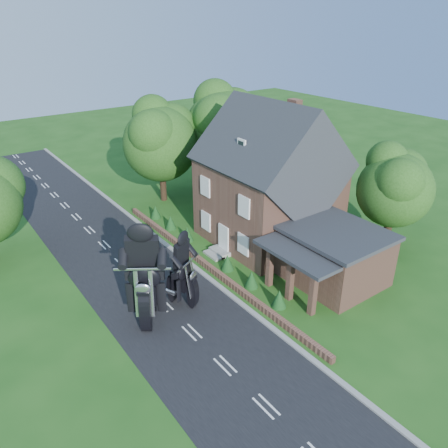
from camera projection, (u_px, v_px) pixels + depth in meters
ground at (192, 332)px, 23.22m from camera, size 120.00×120.00×0.00m
road at (192, 332)px, 23.21m from camera, size 7.00×80.00×0.02m
kerb at (246, 307)px, 25.12m from camera, size 0.30×80.00×0.12m
garden_wall at (206, 265)px, 29.04m from camera, size 0.30×22.00×0.40m
house at (269, 183)px, 31.24m from camera, size 9.54×8.64×10.24m
annex at (332, 255)px, 27.09m from camera, size 7.05×5.94×3.44m
tree_annex_side at (398, 183)px, 30.31m from camera, size 5.64×5.20×7.48m
tree_house_right at (305, 149)px, 36.03m from camera, size 6.51×6.00×8.40m
tree_behind_house at (227, 124)px, 39.74m from camera, size 7.81×7.20×10.08m
tree_behind_left at (164, 137)px, 37.49m from camera, size 6.94×6.40×9.16m
shrub_a at (279, 298)px, 25.05m from camera, size 0.90×0.90×1.10m
shrub_b at (251, 279)px, 26.87m from camera, size 0.90×0.90×1.10m
shrub_c at (227, 262)px, 28.69m from camera, size 0.90×0.90×1.10m
shrub_d at (187, 234)px, 32.33m from camera, size 0.90×0.90×1.10m
shrub_e at (171, 222)px, 34.14m from camera, size 0.90×0.90×1.10m
shrub_f at (155, 212)px, 35.96m from camera, size 0.90×0.90×1.10m
motorcycle_lead at (183, 293)px, 25.21m from camera, size 1.04×1.55×1.43m
motorcycle_follow at (148, 307)px, 23.69m from camera, size 1.52×1.89×1.82m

